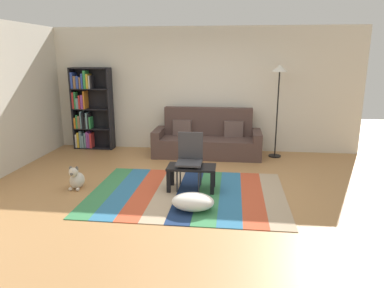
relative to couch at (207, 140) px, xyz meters
name	(u,v)px	position (x,y,z in m)	size (l,w,h in m)	color
ground_plane	(189,189)	(-0.14, -2.02, -0.34)	(14.00, 14.00, 0.00)	#B27F4C
back_wall	(203,90)	(-0.14, 0.53, 1.01)	(6.80, 0.10, 2.70)	silver
left_wall	(11,97)	(-3.54, -1.27, 1.01)	(0.10, 5.50, 2.70)	beige
rug	(187,193)	(-0.14, -2.23, -0.33)	(3.01, 2.16, 0.01)	#387F4C
couch	(207,140)	(0.00, 0.00, 0.00)	(2.26, 0.80, 1.00)	#4C3833
bookshelf	(88,110)	(-2.74, 0.28, 0.56)	(0.90, 0.28, 1.83)	black
coffee_table	(192,171)	(-0.09, -2.06, -0.02)	(0.76, 0.40, 0.39)	black
pouf	(193,202)	(0.01, -2.82, -0.21)	(0.59, 0.42, 0.23)	white
dog	(76,179)	(-1.95, -2.21, -0.18)	(0.22, 0.35, 0.40)	beige
standing_lamp	(279,81)	(1.44, 0.06, 1.26)	(0.32, 0.32, 1.91)	black
tv_remote	(192,166)	(-0.07, -2.10, 0.07)	(0.04, 0.15, 0.02)	black
folding_chair	(190,156)	(-0.14, -1.94, 0.20)	(0.40, 0.40, 0.90)	#38383D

